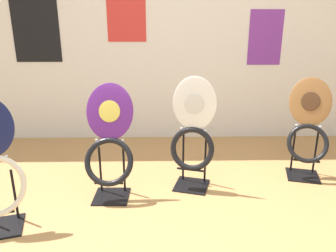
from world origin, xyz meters
TOP-DOWN VIEW (x-y plane):
  - wall_back at (-0.00, 2.27)m, footprint 8.00×0.07m
  - toilet_seat_display_purple_note at (-0.52, 0.86)m, footprint 0.39×0.36m
  - toilet_seat_display_white_plain at (0.15, 0.99)m, footprint 0.40×0.35m
  - toilet_seat_display_woodgrain at (1.21, 1.20)m, footprint 0.43×0.41m

SIDE VIEW (x-z plane):
  - toilet_seat_display_white_plain at x=0.15m, z-range -0.04..0.92m
  - toilet_seat_display_purple_note at x=-0.52m, z-range -0.01..0.90m
  - toilet_seat_display_woodgrain at x=1.21m, z-range -0.01..0.89m
  - wall_back at x=0.00m, z-range 0.00..2.60m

